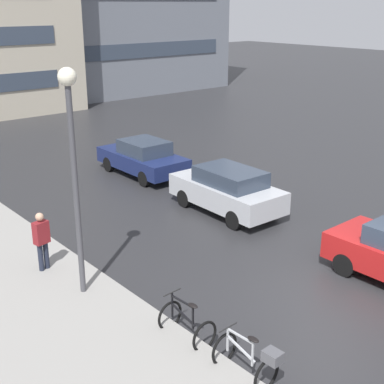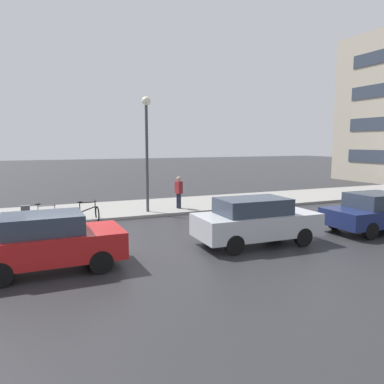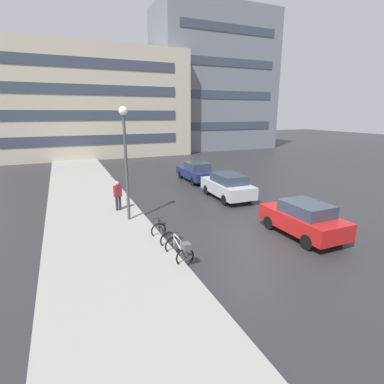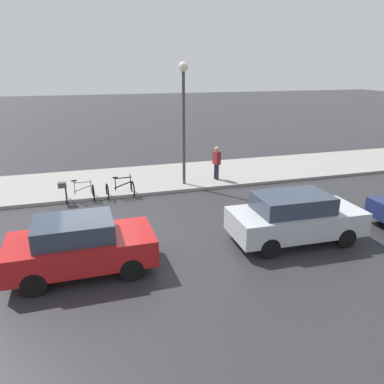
# 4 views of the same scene
# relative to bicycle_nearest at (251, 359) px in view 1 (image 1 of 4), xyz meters

# --- Properties ---
(ground_plane) EXTENTS (140.00, 140.00, 0.00)m
(ground_plane) POSITION_rel_bicycle_nearest_xyz_m (3.62, 0.77, -0.50)
(ground_plane) COLOR #28282B
(bicycle_nearest) EXTENTS (0.76, 1.44, 1.00)m
(bicycle_nearest) POSITION_rel_bicycle_nearest_xyz_m (0.00, 0.00, 0.00)
(bicycle_nearest) COLOR black
(bicycle_nearest) RESTS_ON ground
(bicycle_second) EXTENTS (0.76, 1.20, 0.99)m
(bicycle_second) POSITION_rel_bicycle_nearest_xyz_m (-0.07, 1.85, -0.11)
(bicycle_second) COLOR black
(bicycle_second) RESTS_ON ground
(car_silver) EXTENTS (2.01, 4.30, 1.62)m
(car_silver) POSITION_rel_bicycle_nearest_xyz_m (5.90, 6.78, 0.33)
(car_silver) COLOR #B2B5BA
(car_silver) RESTS_ON ground
(car_navy) EXTENTS (1.96, 4.37, 1.54)m
(car_navy) POSITION_rel_bicycle_nearest_xyz_m (6.20, 12.27, 0.27)
(car_navy) COLOR navy
(car_navy) RESTS_ON ground
(pedestrian) EXTENTS (0.44, 0.31, 1.78)m
(pedestrian) POSITION_rel_bicycle_nearest_xyz_m (-1.08, 6.69, 0.51)
(pedestrian) COLOR #1E2333
(pedestrian) RESTS_ON ground
(streetlamp) EXTENTS (0.42, 0.42, 5.67)m
(streetlamp) POSITION_rel_bicycle_nearest_xyz_m (-0.86, 4.97, 3.33)
(streetlamp) COLOR #424247
(streetlamp) RESTS_ON ground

